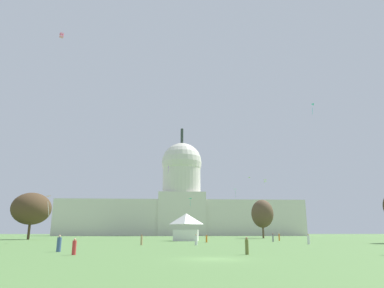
% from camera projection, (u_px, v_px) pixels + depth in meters
% --- Properties ---
extents(ground_plane, '(800.00, 800.00, 0.00)m').
position_uv_depth(ground_plane, '(213.00, 259.00, 26.68)').
color(ground_plane, '#567F42').
extents(capitol_building, '(146.70, 25.08, 66.94)m').
position_uv_depth(capitol_building, '(181.00, 206.00, 211.51)').
color(capitol_building, beige).
rests_on(capitol_building, ground_plane).
extents(event_tent, '(6.81, 6.68, 6.48)m').
position_uv_depth(event_tent, '(186.00, 227.00, 83.92)').
color(event_tent, white).
rests_on(event_tent, ground_plane).
extents(tree_west_near, '(15.17, 15.35, 13.30)m').
position_uv_depth(tree_west_near, '(31.00, 209.00, 100.71)').
color(tree_west_near, '#4C3823').
rests_on(tree_west_near, ground_plane).
extents(tree_east_near, '(9.24, 9.82, 13.14)m').
position_uv_depth(tree_east_near, '(262.00, 214.00, 120.88)').
color(tree_east_near, brown).
rests_on(tree_east_near, ground_plane).
extents(person_denim_near_tree_west, '(0.63, 0.63, 1.73)m').
position_uv_depth(person_denim_near_tree_west, '(59.00, 244.00, 36.66)').
color(person_denim_near_tree_west, '#3D5684').
rests_on(person_denim_near_tree_west, ground_plane).
extents(person_orange_lawn_far_right, '(0.38, 0.38, 1.58)m').
position_uv_depth(person_orange_lawn_far_right, '(207.00, 239.00, 70.45)').
color(person_orange_lawn_far_right, orange).
rests_on(person_orange_lawn_far_right, ground_plane).
extents(person_red_edge_east, '(0.43, 0.43, 1.49)m').
position_uv_depth(person_red_edge_east, '(74.00, 247.00, 31.68)').
color(person_red_edge_east, red).
rests_on(person_red_edge_east, ground_plane).
extents(person_white_lawn_far_left, '(0.62, 0.62, 1.70)m').
position_uv_depth(person_white_lawn_far_left, '(309.00, 240.00, 59.65)').
color(person_white_lawn_far_left, silver).
rests_on(person_white_lawn_far_left, ground_plane).
extents(person_tan_back_center, '(0.39, 0.39, 1.67)m').
position_uv_depth(person_tan_back_center, '(142.00, 240.00, 55.94)').
color(person_tan_back_center, tan).
rests_on(person_tan_back_center, ground_plane).
extents(person_orange_aisle_center, '(0.36, 0.36, 1.80)m').
position_uv_depth(person_orange_aisle_center, '(279.00, 237.00, 83.91)').
color(person_orange_aisle_center, orange).
rests_on(person_orange_aisle_center, ground_plane).
extents(person_white_front_left, '(0.58, 0.58, 1.73)m').
position_uv_depth(person_white_front_left, '(196.00, 240.00, 55.56)').
color(person_white_front_left, silver).
rests_on(person_white_front_left, ground_plane).
extents(person_olive_deep_crowd, '(0.33, 0.33, 1.58)m').
position_uv_depth(person_olive_deep_crowd, '(247.00, 246.00, 32.08)').
color(person_olive_deep_crowd, olive).
rests_on(person_olive_deep_crowd, ground_plane).
extents(person_grey_back_right, '(0.37, 0.37, 1.80)m').
position_uv_depth(person_grey_back_right, '(273.00, 238.00, 74.85)').
color(person_grey_back_right, gray).
rests_on(person_grey_back_right, ground_plane).
extents(kite_pink_high, '(0.89, 0.89, 0.78)m').
position_uv_depth(kite_pink_high, '(62.00, 35.00, 62.84)').
color(kite_pink_high, pink).
extents(kite_white_mid, '(0.84, 0.85, 2.69)m').
position_uv_depth(kite_white_mid, '(265.00, 181.00, 112.34)').
color(kite_white_mid, white).
extents(kite_green_mid, '(1.37, 1.20, 3.86)m').
position_uv_depth(kite_green_mid, '(235.00, 190.00, 171.87)').
color(kite_green_mid, green).
extents(kite_lime_mid, '(0.92, 1.31, 0.22)m').
position_uv_depth(kite_lime_mid, '(248.00, 178.00, 134.88)').
color(kite_lime_mid, '#8CD133').
extents(kite_cyan_mid, '(1.06, 1.42, 2.62)m').
position_uv_depth(kite_cyan_mid, '(311.00, 106.00, 85.79)').
color(kite_cyan_mid, '#33BCDB').
extents(kite_turquoise_low, '(1.42, 1.41, 2.96)m').
position_uv_depth(kite_turquoise_low, '(191.00, 199.00, 132.99)').
color(kite_turquoise_low, teal).
extents(kite_orange_low, '(1.47, 1.56, 3.78)m').
position_uv_depth(kite_orange_low, '(51.00, 199.00, 67.68)').
color(kite_orange_low, orange).
extents(kite_violet_mid, '(0.33, 0.65, 3.88)m').
position_uv_depth(kite_violet_mid, '(168.00, 168.00, 174.19)').
color(kite_violet_mid, purple).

